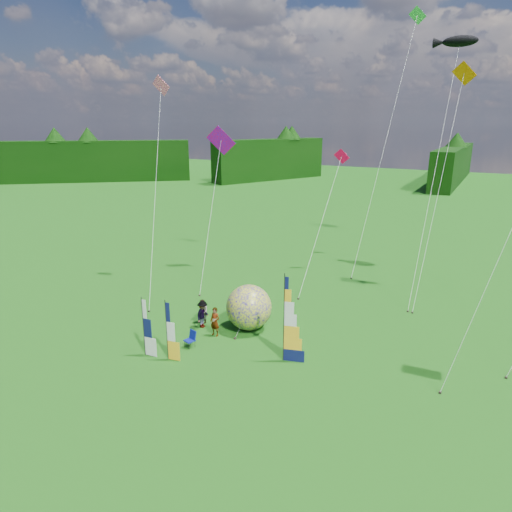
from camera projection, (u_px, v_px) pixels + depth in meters
The scene contains 17 objects.
ground at pixel (234, 392), 21.48m from camera, with size 220.00×220.00×0.00m, color #2A4F1A.
treeline_ring at pixel (233, 314), 20.34m from camera, with size 210.00×210.00×8.00m, color black, non-canonical shape.
feather_banner_main at pixel (284, 320), 23.64m from camera, with size 1.28×0.10×4.72m, color #0F1449, non-canonical shape.
side_banner_left at pixel (167, 331), 23.98m from camera, with size 0.92×0.10×3.28m, color yellow, non-canonical shape.
side_banner_far at pixel (143, 327), 24.46m from camera, with size 0.96×0.10×3.24m, color white, non-canonical shape.
bol_inflatable at pixel (249, 307), 27.66m from camera, with size 2.78×2.78×2.78m, color navy.
spectator_a at pixel (215, 322), 26.88m from camera, with size 0.64×0.42×1.77m, color #66594C.
spectator_b at pixel (203, 312), 28.61m from camera, with size 0.75×0.37×1.54m, color #66594C.
spectator_c at pixel (203, 314), 27.98m from camera, with size 1.11×0.41×1.72m, color #66594C.
spectator_d at pixel (259, 306), 29.04m from camera, with size 1.07×0.44×1.83m, color #66594C.
camp_chair at pixel (190, 339), 25.57m from camera, with size 0.56×0.56×0.98m, color navy, non-canonical shape.
kite_whale at pixel (437, 154), 33.09m from camera, with size 3.23×16.03×19.89m, color black, non-canonical shape.
kite_rainbow_delta at pixel (211, 200), 35.11m from camera, with size 6.66×11.41×12.74m, color #FA0700, non-canonical shape.
small_kite_red at pixel (322, 216), 34.78m from camera, with size 2.26×10.74×10.53m, color #F1053D, non-canonical shape.
small_kite_orange at pixel (440, 180), 30.96m from camera, with size 3.43×10.45×16.84m, color #DE6C00, non-canonical shape.
small_kite_pink at pixel (155, 183), 32.20m from camera, with size 6.55×9.92×16.09m, color #E5567E, non-canonical shape.
small_kite_green at pixel (386, 136), 37.71m from camera, with size 3.82×12.67×22.13m, color green, non-canonical shape.
Camera 1 is at (9.87, -15.99, 12.26)m, focal length 32.00 mm.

